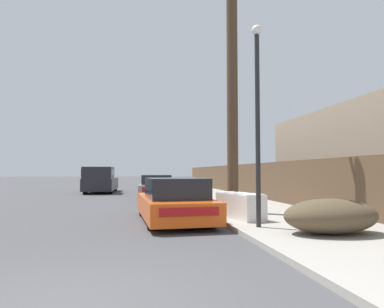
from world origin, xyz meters
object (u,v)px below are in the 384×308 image
at_px(discarded_fridge, 240,206).
at_px(utility_pole, 232,79).
at_px(parked_sports_car_red, 174,202).
at_px(brush_pile, 331,216).
at_px(street_lamp, 258,109).
at_px(car_parked_mid, 156,187).
at_px(pickup_truck, 100,180).

xyz_separation_m(discarded_fridge, utility_pole, (0.26, 1.63, 4.25)).
distance_m(parked_sports_car_red, brush_pile, 4.51).
height_order(discarded_fridge, brush_pile, brush_pile).
height_order(utility_pole, street_lamp, utility_pole).
distance_m(discarded_fridge, utility_pole, 4.56).
bearing_deg(discarded_fridge, street_lamp, -105.84).
xyz_separation_m(parked_sports_car_red, utility_pole, (2.17, 1.13, 4.15)).
distance_m(car_parked_mid, brush_pile, 13.15).
xyz_separation_m(discarded_fridge, street_lamp, (-0.02, -1.59, 2.58)).
height_order(pickup_truck, brush_pile, pickup_truck).
relative_size(parked_sports_car_red, street_lamp, 0.91).
xyz_separation_m(parked_sports_car_red, car_parked_mid, (0.07, 9.55, 0.02)).
xyz_separation_m(utility_pole, street_lamp, (-0.28, -3.22, -1.67)).
bearing_deg(car_parked_mid, brush_pile, -72.87).
bearing_deg(pickup_truck, car_parked_mid, 126.37).
relative_size(discarded_fridge, car_parked_mid, 0.39).
bearing_deg(discarded_fridge, car_parked_mid, 85.18).
bearing_deg(utility_pole, car_parked_mid, 103.97).
xyz_separation_m(car_parked_mid, brush_pile, (3.08, -12.78, -0.11)).
height_order(discarded_fridge, car_parked_mid, car_parked_mid).
bearing_deg(car_parked_mid, street_lamp, -77.54).
distance_m(pickup_truck, utility_pole, 15.36).
bearing_deg(discarded_fridge, parked_sports_car_red, 150.12).
relative_size(pickup_truck, utility_pole, 0.60).
height_order(parked_sports_car_red, street_lamp, street_lamp).
bearing_deg(pickup_truck, parked_sports_car_red, 105.32).
bearing_deg(brush_pile, car_parked_mid, 103.54).
height_order(parked_sports_car_red, pickup_truck, pickup_truck).
bearing_deg(parked_sports_car_red, utility_pole, 24.19).
xyz_separation_m(pickup_truck, brush_pile, (6.73, -18.07, -0.40)).
xyz_separation_m(discarded_fridge, car_parked_mid, (-1.83, 10.05, 0.13)).
xyz_separation_m(parked_sports_car_red, street_lamp, (1.88, -2.09, 2.48)).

